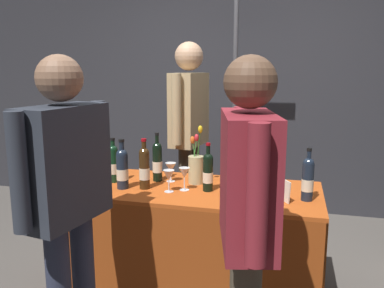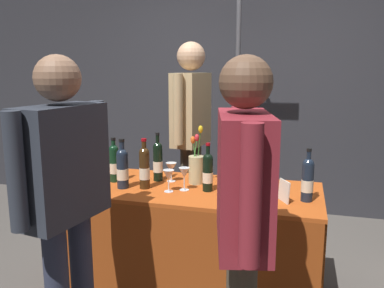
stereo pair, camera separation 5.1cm
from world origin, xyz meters
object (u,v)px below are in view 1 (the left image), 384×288
display_bottle_0 (208,171)px  tasting_table (192,221)px  taster_foreground_right (247,206)px  wine_glass_near_vendor (169,176)px  booth_signpost (235,79)px  wine_glass_mid (171,168)px  flower_vase (196,167)px  wine_glass_near_taster (184,174)px  featured_wine_bottle (113,163)px  vendor_presenter (189,123)px

display_bottle_0 → tasting_table: bearing=162.4°
taster_foreground_right → tasting_table: bearing=15.3°
display_bottle_0 → wine_glass_near_vendor: 0.26m
booth_signpost → tasting_table: bearing=-94.8°
wine_glass_near_vendor → booth_signpost: size_ratio=0.06×
wine_glass_mid → flower_vase: size_ratio=0.33×
booth_signpost → taster_foreground_right: bearing=-80.0°
wine_glass_mid → flower_vase: bearing=0.7°
display_bottle_0 → wine_glass_mid: bearing=154.1°
booth_signpost → wine_glass_near_taster: bearing=-96.1°
featured_wine_bottle → booth_signpost: 1.48m
vendor_presenter → wine_glass_mid: bearing=11.9°
featured_wine_bottle → flower_vase: 0.58m
vendor_presenter → booth_signpost: bearing=141.5°
display_bottle_0 → vendor_presenter: (-0.37, 0.90, 0.19)m
wine_glass_near_taster → vendor_presenter: 0.97m
wine_glass_near_vendor → flower_vase: 0.27m
taster_foreground_right → wine_glass_near_taster: bearing=19.1°
display_bottle_0 → taster_foreground_right: (0.35, -0.81, 0.08)m
tasting_table → wine_glass_near_taster: wine_glass_near_taster is taller
tasting_table → wine_glass_near_taster: (-0.04, -0.06, 0.35)m
wine_glass_mid → wine_glass_near_taster: 0.23m
flower_vase → vendor_presenter: (-0.25, 0.75, 0.21)m
taster_foreground_right → booth_signpost: size_ratio=0.68×
wine_glass_mid → booth_signpost: booth_signpost is taller
tasting_table → wine_glass_near_taster: bearing=-118.8°
display_bottle_0 → booth_signpost: booth_signpost is taller
tasting_table → featured_wine_bottle: 0.68m
display_bottle_0 → flower_vase: 0.19m
featured_wine_bottle → wine_glass_mid: featured_wine_bottle is taller
display_bottle_0 → wine_glass_near_vendor: size_ratio=2.20×
featured_wine_bottle → wine_glass_near_taster: (0.54, -0.06, -0.03)m
display_bottle_0 → flower_vase: flower_vase is taller
wine_glass_near_vendor → vendor_presenter: size_ratio=0.08×
featured_wine_bottle → flower_vase: (0.57, 0.11, -0.02)m
wine_glass_near_vendor → wine_glass_near_taster: size_ratio=0.96×
flower_vase → wine_glass_near_taster: bearing=-101.1°
display_bottle_0 → vendor_presenter: size_ratio=0.18×
wine_glass_near_vendor → vendor_presenter: bearing=97.3°
booth_signpost → wine_glass_near_vendor: bearing=-99.6°
wine_glass_near_taster → wine_glass_near_vendor: bearing=-145.7°
wine_glass_mid → wine_glass_near_taster: wine_glass_near_taster is taller
featured_wine_bottle → wine_glass_mid: 0.40m
booth_signpost → vendor_presenter: bearing=-135.6°
tasting_table → wine_glass_near_vendor: bearing=-134.8°
tasting_table → wine_glass_near_vendor: (-0.12, -0.12, 0.34)m
flower_vase → taster_foreground_right: size_ratio=0.25×
flower_vase → booth_signpost: booth_signpost is taller
wine_glass_mid → taster_foreground_right: 1.16m
wine_glass_near_vendor → flower_vase: (0.12, 0.24, 0.01)m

